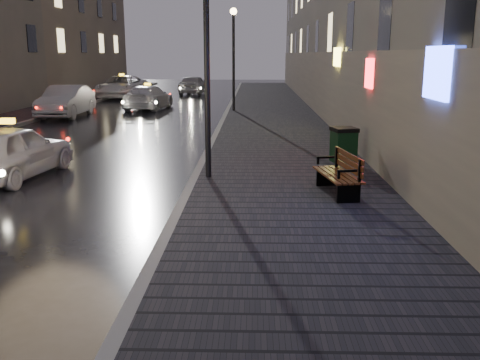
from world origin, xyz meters
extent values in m
plane|color=black|center=(0.00, 0.00, 0.00)|extent=(120.00, 120.00, 0.00)
cube|color=black|center=(3.90, 21.00, 0.07)|extent=(4.60, 58.00, 0.15)
cube|color=slate|center=(1.50, 21.00, 0.07)|extent=(0.20, 58.00, 0.15)
cube|color=black|center=(-8.70, 21.00, 0.07)|extent=(2.40, 58.00, 0.15)
cube|color=slate|center=(-7.40, 21.00, 0.07)|extent=(0.20, 58.00, 0.15)
cube|color=#6B6051|center=(-13.50, 39.00, 5.50)|extent=(6.00, 22.00, 11.00)
cylinder|color=black|center=(1.85, 6.00, 2.65)|extent=(0.14, 0.14, 5.00)
cylinder|color=black|center=(1.85, 22.00, 2.65)|extent=(0.14, 0.14, 5.00)
sphere|color=#FFD88C|center=(1.85, 22.00, 5.25)|extent=(0.36, 0.36, 0.36)
cube|color=black|center=(4.91, 3.71, 0.35)|extent=(0.49, 0.14, 0.39)
cube|color=black|center=(5.12, 3.75, 0.69)|extent=(0.07, 0.07, 0.69)
cube|color=black|center=(4.86, 3.70, 0.82)|extent=(0.41, 0.12, 0.05)
cube|color=black|center=(4.66, 5.16, 0.35)|extent=(0.49, 0.14, 0.39)
cube|color=black|center=(4.87, 5.20, 0.69)|extent=(0.07, 0.07, 0.69)
cube|color=black|center=(4.61, 5.15, 0.82)|extent=(0.41, 0.12, 0.05)
cube|color=#502911|center=(4.78, 4.43, 0.57)|extent=(0.90, 1.84, 0.04)
cube|color=#502911|center=(5.02, 4.47, 0.86)|extent=(0.34, 1.74, 0.39)
cube|color=black|center=(5.48, 7.94, 0.58)|extent=(0.72, 0.72, 0.87)
cube|color=black|center=(5.48, 7.94, 1.07)|extent=(0.77, 0.77, 0.11)
imported|color=silver|center=(-3.20, 6.29, 0.70)|extent=(2.19, 4.32, 1.41)
imported|color=#9FA0A7|center=(-6.53, 19.98, 0.78)|extent=(1.70, 4.76, 1.56)
imported|color=silver|center=(-3.12, 23.72, 0.68)|extent=(2.43, 4.89, 1.36)
imported|color=silver|center=(-6.56, 31.78, 0.79)|extent=(3.13, 5.93, 1.59)
imported|color=gray|center=(-1.81, 35.35, 0.74)|extent=(2.21, 4.51, 1.48)
camera|label=1|loc=(2.99, -6.88, 3.12)|focal=40.00mm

